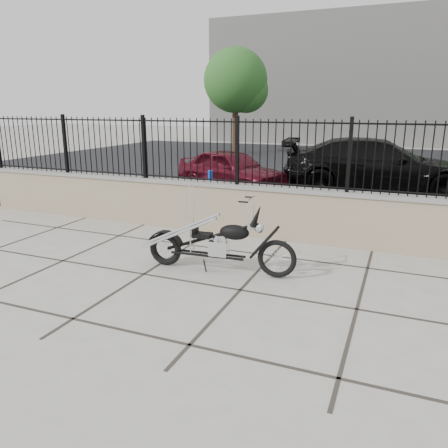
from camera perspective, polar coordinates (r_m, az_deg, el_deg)
ground_plane at (r=5.88m, az=2.13°, el=-8.63°), size 90.00×90.00×0.00m
parking_lot at (r=17.81m, az=16.34°, el=6.86°), size 30.00×30.00×0.00m
retaining_wall at (r=8.01m, az=8.39°, el=1.30°), size 14.00×0.36×0.96m
iron_fence at (r=7.82m, az=8.69°, el=9.01°), size 14.00×0.08×1.20m
background_building at (r=31.66m, az=19.93°, el=17.20°), size 22.00×6.00×8.00m
chopper_motorcycle at (r=6.34m, az=-1.03°, el=-0.65°), size 2.18×0.56×1.29m
car_red at (r=12.75m, az=0.96°, el=7.09°), size 3.75×2.54×1.19m
car_black at (r=13.17m, az=19.27°, el=7.23°), size 5.43×2.74×1.51m
bollard_a at (r=10.32m, az=-1.79°, el=4.47°), size 0.14×0.14×0.93m
tree_left at (r=23.07m, az=1.51°, el=18.60°), size 3.20×3.20×5.40m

